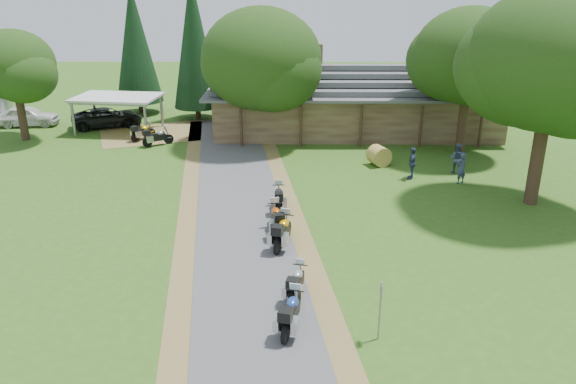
{
  "coord_description": "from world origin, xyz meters",
  "views": [
    {
      "loc": [
        1.5,
        -17.06,
        10.74
      ],
      "look_at": [
        1.26,
        6.74,
        1.6
      ],
      "focal_mm": 35.0,
      "sensor_mm": 36.0,
      "label": 1
    }
  ],
  "objects_px": {
    "motorcycle_row_c": "(283,230)",
    "motorcycle_row_d": "(277,218)",
    "lodge": "(355,97)",
    "motorcycle_carport_b": "(158,136)",
    "hay_bale": "(379,156)",
    "car_dark_suv": "(107,113)",
    "motorcycle_row_a": "(291,311)",
    "car_white_sedan": "(27,113)",
    "carport": "(119,114)",
    "motorcycle_row_e": "(279,197)",
    "motorcycle_row_b": "(297,281)",
    "motorcycle_carport_a": "(143,131)"
  },
  "relations": [
    {
      "from": "motorcycle_row_c",
      "to": "motorcycle_row_d",
      "type": "bearing_deg",
      "value": 26.71
    },
    {
      "from": "lodge",
      "to": "motorcycle_row_c",
      "type": "relative_size",
      "value": 10.17
    },
    {
      "from": "motorcycle_carport_b",
      "to": "hay_bale",
      "type": "height_order",
      "value": "motorcycle_carport_b"
    },
    {
      "from": "car_dark_suv",
      "to": "motorcycle_row_a",
      "type": "distance_m",
      "value": 29.87
    },
    {
      "from": "car_white_sedan",
      "to": "hay_bale",
      "type": "bearing_deg",
      "value": -116.69
    },
    {
      "from": "motorcycle_carport_b",
      "to": "motorcycle_row_a",
      "type": "bearing_deg",
      "value": -99.34
    },
    {
      "from": "carport",
      "to": "motorcycle_row_a",
      "type": "bearing_deg",
      "value": -56.23
    },
    {
      "from": "motorcycle_row_c",
      "to": "hay_bale",
      "type": "relative_size",
      "value": 1.76
    },
    {
      "from": "motorcycle_row_e",
      "to": "motorcycle_carport_b",
      "type": "bearing_deg",
      "value": 35.08
    },
    {
      "from": "car_white_sedan",
      "to": "car_dark_suv",
      "type": "distance_m",
      "value": 6.2
    },
    {
      "from": "motorcycle_row_b",
      "to": "hay_bale",
      "type": "xyz_separation_m",
      "value": [
        5.07,
        15.08,
        -0.01
      ]
    },
    {
      "from": "car_white_sedan",
      "to": "motorcycle_row_c",
      "type": "xyz_separation_m",
      "value": [
        19.98,
        -20.39,
        -0.26
      ]
    },
    {
      "from": "motorcycle_row_c",
      "to": "car_white_sedan",
      "type": "bearing_deg",
      "value": 58.31
    },
    {
      "from": "motorcycle_row_b",
      "to": "motorcycle_carport_a",
      "type": "height_order",
      "value": "motorcycle_carport_a"
    },
    {
      "from": "motorcycle_row_b",
      "to": "motorcycle_row_e",
      "type": "bearing_deg",
      "value": 19.36
    },
    {
      "from": "motorcycle_row_d",
      "to": "hay_bale",
      "type": "relative_size",
      "value": 1.76
    },
    {
      "from": "motorcycle_row_c",
      "to": "motorcycle_row_d",
      "type": "relative_size",
      "value": 1.0
    },
    {
      "from": "motorcycle_row_c",
      "to": "motorcycle_carport_b",
      "type": "xyz_separation_m",
      "value": [
        -8.76,
        15.14,
        -0.06
      ]
    },
    {
      "from": "car_dark_suv",
      "to": "motorcycle_row_c",
      "type": "height_order",
      "value": "car_dark_suv"
    },
    {
      "from": "motorcycle_row_a",
      "to": "motorcycle_row_e",
      "type": "height_order",
      "value": "motorcycle_row_a"
    },
    {
      "from": "motorcycle_row_a",
      "to": "motorcycle_row_c",
      "type": "xyz_separation_m",
      "value": [
        -0.39,
        6.09,
        0.05
      ]
    },
    {
      "from": "car_white_sedan",
      "to": "motorcycle_row_e",
      "type": "relative_size",
      "value": 3.0
    },
    {
      "from": "motorcycle_carport_a",
      "to": "hay_bale",
      "type": "distance_m",
      "value": 16.73
    },
    {
      "from": "hay_bale",
      "to": "car_dark_suv",
      "type": "bearing_deg",
      "value": 154.65
    },
    {
      "from": "motorcycle_row_a",
      "to": "motorcycle_row_d",
      "type": "relative_size",
      "value": 0.93
    },
    {
      "from": "motorcycle_row_d",
      "to": "motorcycle_row_e",
      "type": "height_order",
      "value": "motorcycle_row_d"
    },
    {
      "from": "hay_bale",
      "to": "motorcycle_row_b",
      "type": "bearing_deg",
      "value": -108.58
    },
    {
      "from": "car_dark_suv",
      "to": "motorcycle_row_b",
      "type": "xyz_separation_m",
      "value": [
        14.36,
        -24.29,
        -0.47
      ]
    },
    {
      "from": "car_white_sedan",
      "to": "motorcycle_row_b",
      "type": "bearing_deg",
      "value": -146.54
    },
    {
      "from": "lodge",
      "to": "car_white_sedan",
      "type": "bearing_deg",
      "value": 177.85
    },
    {
      "from": "motorcycle_row_e",
      "to": "carport",
      "type": "bearing_deg",
      "value": 36.93
    },
    {
      "from": "motorcycle_row_c",
      "to": "motorcycle_row_b",
      "type": "bearing_deg",
      "value": -158.03
    },
    {
      "from": "motorcycle_carport_a",
      "to": "hay_bale",
      "type": "relative_size",
      "value": 1.55
    },
    {
      "from": "motorcycle_row_b",
      "to": "motorcycle_row_e",
      "type": "relative_size",
      "value": 0.92
    },
    {
      "from": "carport",
      "to": "motorcycle_row_c",
      "type": "relative_size",
      "value": 2.85
    },
    {
      "from": "carport",
      "to": "car_dark_suv",
      "type": "distance_m",
      "value": 1.78
    },
    {
      "from": "carport",
      "to": "motorcycle_carport_b",
      "type": "bearing_deg",
      "value": -39.49
    },
    {
      "from": "motorcycle_row_b",
      "to": "motorcycle_row_c",
      "type": "height_order",
      "value": "motorcycle_row_c"
    },
    {
      "from": "motorcycle_carport_b",
      "to": "car_white_sedan",
      "type": "bearing_deg",
      "value": 122.23
    },
    {
      "from": "car_dark_suv",
      "to": "motorcycle_row_b",
      "type": "relative_size",
      "value": 3.18
    },
    {
      "from": "motorcycle_row_d",
      "to": "motorcycle_row_e",
      "type": "xyz_separation_m",
      "value": [
        0.03,
        2.66,
        -0.05
      ]
    },
    {
      "from": "motorcycle_row_a",
      "to": "hay_bale",
      "type": "distance_m",
      "value": 17.88
    },
    {
      "from": "lodge",
      "to": "motorcycle_row_e",
      "type": "relative_size",
      "value": 10.98
    },
    {
      "from": "motorcycle_row_d",
      "to": "motorcycle_carport_a",
      "type": "relative_size",
      "value": 1.13
    },
    {
      "from": "motorcycle_row_b",
      "to": "motorcycle_row_d",
      "type": "height_order",
      "value": "motorcycle_row_d"
    },
    {
      "from": "lodge",
      "to": "motorcycle_row_b",
      "type": "relative_size",
      "value": 11.99
    },
    {
      "from": "motorcycle_row_a",
      "to": "motorcycle_row_b",
      "type": "bearing_deg",
      "value": 7.67
    },
    {
      "from": "motorcycle_carport_b",
      "to": "motorcycle_row_c",
      "type": "bearing_deg",
      "value": -92.6
    },
    {
      "from": "car_white_sedan",
      "to": "motorcycle_row_a",
      "type": "distance_m",
      "value": 33.41
    },
    {
      "from": "lodge",
      "to": "hay_bale",
      "type": "xyz_separation_m",
      "value": [
        0.7,
        -8.45,
        -1.85
      ]
    }
  ]
}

